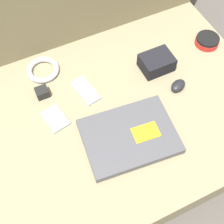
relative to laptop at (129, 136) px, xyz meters
name	(u,v)px	position (x,y,z in m)	size (l,w,h in m)	color
ground_plane	(112,133)	(-0.01, 0.11, -0.16)	(8.00, 8.00, 0.00)	#4C4742
couch_seat	(112,124)	(-0.01, 0.11, -0.09)	(1.18, 0.79, 0.14)	#847A5B
laptop	(129,136)	(0.00, 0.00, 0.00)	(0.34, 0.26, 0.03)	#47474C
computer_mouse	(178,85)	(0.27, 0.11, 0.00)	(0.08, 0.07, 0.03)	black
speaker_puck	(207,41)	(0.50, 0.26, 0.00)	(0.10, 0.10, 0.03)	red
phone_silver	(86,91)	(-0.06, 0.25, -0.01)	(0.08, 0.14, 0.01)	#B7B7BC
phone_black	(55,118)	(-0.21, 0.18, -0.01)	(0.09, 0.11, 0.01)	#99999E
camera_pouch	(157,63)	(0.24, 0.23, 0.02)	(0.12, 0.10, 0.06)	black
charger_brick	(42,92)	(-0.21, 0.30, 0.00)	(0.05, 0.04, 0.04)	black
cable_coil	(43,70)	(-0.17, 0.41, 0.00)	(0.13, 0.13, 0.02)	#B2B2B7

